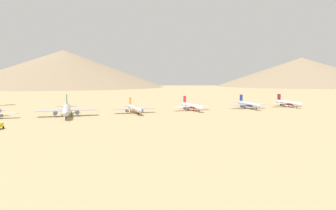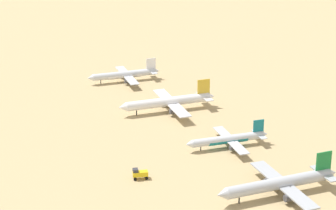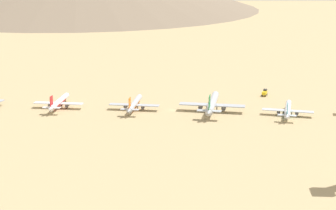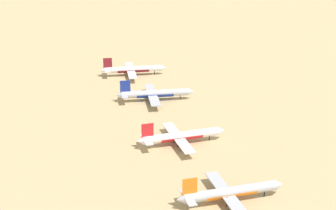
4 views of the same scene
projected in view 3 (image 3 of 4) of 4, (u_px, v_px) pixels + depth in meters
ground_plane at (172, 110)px, 307.77m from camera, size 1805.36×1805.36×0.00m
parked_jet_2 at (288, 109)px, 297.54m from camera, size 33.51×27.41×9.69m
parked_jet_3 at (212, 103)px, 305.21m from camera, size 44.71×36.42×12.89m
parked_jet_4 at (135, 104)px, 308.30m from camera, size 34.73×28.23×10.01m
parked_jet_5 at (59, 102)px, 311.80m from camera, size 34.63×28.10×9.99m
service_truck at (265, 92)px, 338.14m from camera, size 5.65×4.04×3.90m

